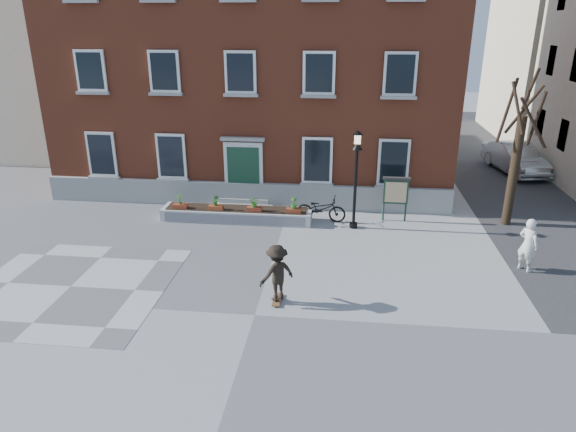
# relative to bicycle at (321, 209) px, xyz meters

# --- Properties ---
(ground) EXTENTS (100.00, 100.00, 0.00)m
(ground) POSITION_rel_bicycle_xyz_m (-1.47, -7.48, -0.54)
(ground) COLOR gray
(ground) RESTS_ON ground
(checker_patch) EXTENTS (6.00, 6.00, 0.01)m
(checker_patch) POSITION_rel_bicycle_xyz_m (-7.47, -6.48, -0.53)
(checker_patch) COLOR #605F62
(checker_patch) RESTS_ON ground
(distant_building) EXTENTS (10.00, 12.00, 13.00)m
(distant_building) POSITION_rel_bicycle_xyz_m (-19.47, 12.52, 5.96)
(distant_building) COLOR beige
(distant_building) RESTS_ON ground
(bicycle) EXTENTS (2.11, 0.89, 1.08)m
(bicycle) POSITION_rel_bicycle_xyz_m (0.00, 0.00, 0.00)
(bicycle) COLOR black
(bicycle) RESTS_ON ground
(parked_car) EXTENTS (2.56, 5.07, 1.60)m
(parked_car) POSITION_rel_bicycle_xyz_m (10.11, 8.49, 0.26)
(parked_car) COLOR #B0B3B5
(parked_car) RESTS_ON ground
(bystander) EXTENTS (0.77, 0.79, 1.83)m
(bystander) POSITION_rel_bicycle_xyz_m (6.96, -3.71, 0.38)
(bystander) COLOR silver
(bystander) RESTS_ON ground
(brick_building) EXTENTS (18.40, 10.85, 12.60)m
(brick_building) POSITION_rel_bicycle_xyz_m (-3.47, 6.50, 5.76)
(brick_building) COLOR #984329
(brick_building) RESTS_ON ground
(planter_assembly) EXTENTS (6.20, 1.12, 1.15)m
(planter_assembly) POSITION_rel_bicycle_xyz_m (-3.45, -0.30, -0.23)
(planter_assembly) COLOR silver
(planter_assembly) RESTS_ON ground
(bare_tree) EXTENTS (1.83, 1.83, 6.16)m
(bare_tree) POSITION_rel_bicycle_xyz_m (7.54, 0.53, 2.25)
(bare_tree) COLOR #2F2215
(bare_tree) RESTS_ON ground
(lamp_post) EXTENTS (0.40, 0.40, 3.93)m
(lamp_post) POSITION_rel_bicycle_xyz_m (1.35, -0.57, 2.00)
(lamp_post) COLOR black
(lamp_post) RESTS_ON ground
(notice_board) EXTENTS (1.10, 0.16, 1.87)m
(notice_board) POSITION_rel_bicycle_xyz_m (3.02, 0.39, 0.72)
(notice_board) COLOR #1A3425
(notice_board) RESTS_ON ground
(skateboarder) EXTENTS (1.27, 1.21, 1.80)m
(skateboarder) POSITION_rel_bicycle_xyz_m (-0.93, -6.64, 0.40)
(skateboarder) COLOR brown
(skateboarder) RESTS_ON ground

